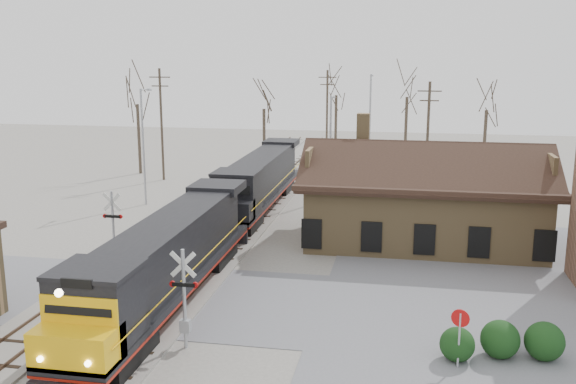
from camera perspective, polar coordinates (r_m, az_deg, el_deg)
ground at (r=32.12m, az=-9.96°, el=-9.27°), size 140.00×140.00×0.00m
road at (r=32.11m, az=-9.96°, el=-9.25°), size 60.00×9.00×0.03m
parking_lot at (r=34.74m, az=22.13°, el=-8.30°), size 22.00×26.00×0.03m
track_main at (r=45.74m, az=-3.44°, el=-2.49°), size 3.40×90.00×0.24m
track_siding at (r=47.01m, az=-8.78°, el=-2.21°), size 3.40×90.00×0.24m
depot at (r=41.00m, az=11.97°, el=-1.10°), size 15.20×9.31×7.90m
locomotive_lead at (r=30.18m, az=-11.01°, el=-6.23°), size 2.86×19.14×4.25m
locomotive_trailing at (r=48.16m, az=-2.60°, el=0.91°), size 2.86×19.14×4.02m
crossbuck_near at (r=26.28m, az=-9.19°, el=-9.66°), size 1.19×0.31×4.15m
crossbuck_far at (r=37.63m, az=-15.26°, el=-3.21°), size 1.18×0.31×4.13m
do_not_enter_sign at (r=25.33m, az=15.03°, el=-11.57°), size 0.68×0.26×2.36m
hedge_a at (r=26.25m, az=14.81°, el=-12.97°), size 1.35×1.35×1.35m
hedge_b at (r=26.93m, az=18.34°, el=-12.33°), size 1.52×1.52×1.52m
hedge_c at (r=27.33m, az=21.84°, el=-12.22°), size 1.53×1.53×1.53m
streetlight_a at (r=51.04m, az=-12.71°, el=4.49°), size 0.25×2.04×9.05m
streetlight_b at (r=51.67m, az=3.81°, el=4.47°), size 0.25×2.04×8.38m
streetlight_c at (r=61.64m, az=7.29°, el=6.32°), size 0.25×2.04×9.77m
utility_pole_a at (r=60.79m, az=-11.18°, el=6.08°), size 2.00×0.24×10.34m
utility_pole_b at (r=72.74m, az=3.49°, el=7.07°), size 2.00×0.24×9.86m
utility_pole_c at (r=56.24m, az=12.31°, el=5.03°), size 2.00×0.24×9.36m
tree_a at (r=64.48m, az=-13.30°, el=8.60°), size 4.56×4.56×11.17m
tree_b at (r=66.03m, az=-2.16°, el=8.26°), size 4.08×4.08×9.99m
tree_c at (r=75.25m, az=4.32°, el=9.44°), size 4.62×4.62×11.31m
tree_d at (r=69.52m, az=10.57°, el=9.28°), size 4.78×4.78×11.71m
tree_e at (r=65.08m, az=17.29°, el=7.87°), size 4.21×4.21×10.32m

